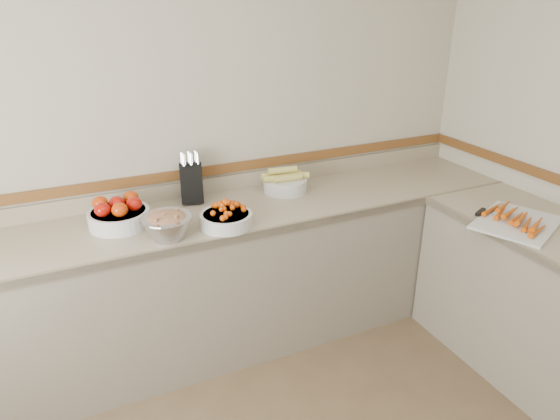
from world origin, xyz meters
name	(u,v)px	position (x,y,z in m)	size (l,w,h in m)	color
back_wall	(180,134)	(0.00, 2.00, 1.30)	(4.00, 4.00, 0.00)	#AFA690
counter_back	(205,283)	(0.00, 1.68, 0.45)	(4.00, 0.65, 1.08)	gray
knife_block	(191,182)	(0.02, 1.90, 1.03)	(0.17, 0.19, 0.32)	black
tomato_bowl	(119,214)	(-0.43, 1.74, 0.97)	(0.33, 0.33, 0.16)	silver
cherry_tomato_bowl	(226,217)	(0.09, 1.49, 0.95)	(0.29, 0.29, 0.16)	silver
corn_bowl	(285,182)	(0.60, 1.82, 0.96)	(0.31, 0.28, 0.16)	silver
rhubarb_bowl	(167,225)	(-0.23, 1.47, 0.98)	(0.26, 0.26, 0.15)	#B2B2BA
cutting_board	(516,220)	(1.55, 0.84, 0.92)	(0.59, 0.54, 0.07)	beige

